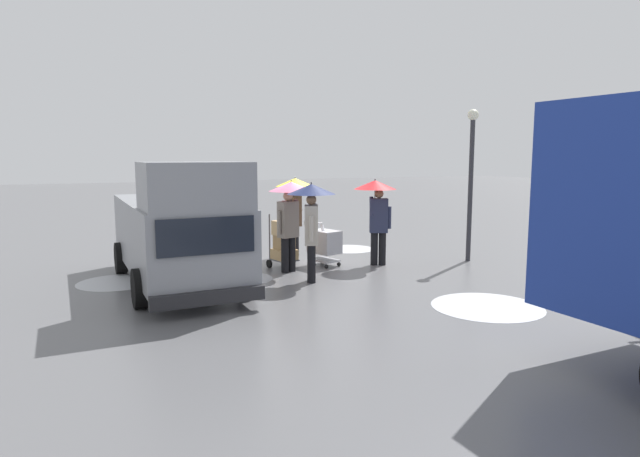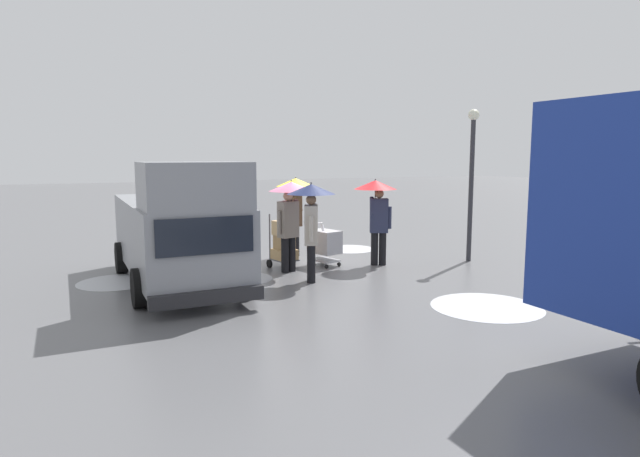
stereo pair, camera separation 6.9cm
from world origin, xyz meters
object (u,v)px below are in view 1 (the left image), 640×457
Objects in this scene: shopping_cart_vendor at (324,243)px; street_lamp at (471,169)px; pedestrian_white_side at (290,204)px; pedestrian_far_side at (294,198)px; hand_dolly_boxes at (284,242)px; pedestrian_black_side at (311,209)px; pedestrian_pink_side at (377,202)px; cargo_van_parked_right at (179,230)px.

shopping_cart_vendor is 4.19m from street_lamp.
pedestrian_white_side is at bearing 16.32° from shopping_cart_vendor.
pedestrian_far_side reaches higher than shopping_cart_vendor.
hand_dolly_boxes is at bearing -88.68° from pedestrian_white_side.
pedestrian_black_side is at bearing 92.70° from hand_dolly_boxes.
pedestrian_black_side is at bearing 24.00° from pedestrian_pink_side.
street_lamp is at bearing 167.92° from pedestrian_pink_side.
hand_dolly_boxes is at bearing -5.04° from shopping_cart_vendor.
pedestrian_far_side is at bearing -120.37° from hand_dolly_boxes.
pedestrian_pink_side is 1.00× the size of pedestrian_white_side.
shopping_cart_vendor is 0.27× the size of street_lamp.
pedestrian_white_side is at bearing 91.32° from hand_dolly_boxes.
pedestrian_black_side is (-2.68, 0.72, 0.41)m from cargo_van_parked_right.
shopping_cart_vendor is 0.49× the size of pedestrian_black_side.
pedestrian_black_side is 1.00× the size of pedestrian_white_side.
cargo_van_parked_right is 7.40m from street_lamp.
hand_dolly_boxes is 1.02m from pedestrian_white_side.
cargo_van_parked_right is 3.75m from shopping_cart_vendor.
street_lamp is at bearing 171.87° from pedestrian_white_side.
pedestrian_pink_side is 2.42m from pedestrian_far_side.
pedestrian_white_side is 4.79m from street_lamp.
pedestrian_far_side is (-0.84, -1.44, 0.93)m from hand_dolly_boxes.
street_lamp reaches higher than shopping_cart_vendor.
pedestrian_white_side is (-2.62, -0.40, 0.41)m from cargo_van_parked_right.
cargo_van_parked_right reaches higher than pedestrian_black_side.
street_lamp is (-2.44, 0.52, 0.80)m from pedestrian_pink_side.
shopping_cart_vendor is at bearing -163.68° from pedestrian_white_side.
shopping_cart_vendor is at bearing -169.20° from cargo_van_parked_right.
pedestrian_pink_side is 1.00× the size of pedestrian_black_side.
street_lamp reaches higher than pedestrian_black_side.
pedestrian_white_side is 1.00× the size of pedestrian_far_side.
pedestrian_black_side is (0.96, 1.41, 1.02)m from shopping_cart_vendor.
street_lamp is (-7.30, 0.27, 1.19)m from cargo_van_parked_right.
pedestrian_white_side and pedestrian_far_side have the same top height.
cargo_van_parked_right is at bearing -2.14° from street_lamp.
cargo_van_parked_right is 4.13m from pedestrian_far_side.
pedestrian_black_side is 1.11m from pedestrian_white_side.
cargo_van_parked_right is at bearing 2.95° from pedestrian_pink_side.
cargo_van_parked_right is 2.51× the size of pedestrian_black_side.
pedestrian_far_side is at bearing -147.19° from cargo_van_parked_right.
pedestrian_white_side is (-0.01, 0.39, 0.94)m from hand_dolly_boxes.
street_lamp is at bearing 165.19° from shopping_cart_vendor.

